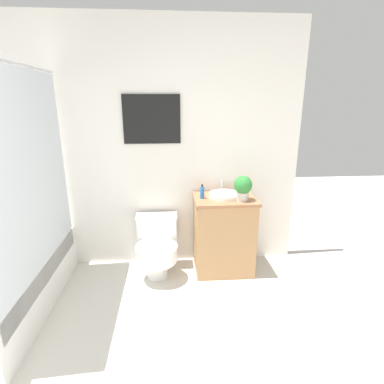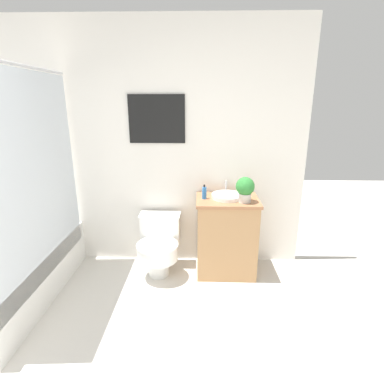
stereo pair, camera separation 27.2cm
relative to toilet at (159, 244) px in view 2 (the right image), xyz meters
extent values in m
cube|color=white|center=(-0.24, 0.30, 0.93)|extent=(3.49, 0.05, 2.50)
cube|color=black|center=(-0.02, 0.27, 1.23)|extent=(0.56, 0.02, 0.47)
cube|color=silver|center=(-0.02, 0.26, 1.23)|extent=(0.53, 0.01, 0.44)
cube|color=white|center=(-1.19, -0.49, -0.10)|extent=(0.59, 1.55, 0.44)
cube|color=silver|center=(-0.90, -0.49, 0.79)|extent=(0.01, 1.42, 1.68)
cylinder|color=#B7B7BC|center=(-0.90, -0.49, 1.65)|extent=(0.02, 1.42, 0.02)
cylinder|color=white|center=(0.00, -0.06, -0.21)|extent=(0.21, 0.21, 0.21)
cylinder|color=white|center=(0.00, -0.11, -0.04)|extent=(0.40, 0.40, 0.14)
cylinder|color=white|center=(0.00, -0.11, 0.04)|extent=(0.41, 0.41, 0.02)
cube|color=white|center=(0.00, 0.14, 0.09)|extent=(0.40, 0.18, 0.32)
cube|color=white|center=(0.00, 0.14, 0.26)|extent=(0.42, 0.19, 0.02)
cube|color=#AD7F51|center=(0.69, 0.03, 0.07)|extent=(0.58, 0.44, 0.77)
cube|color=#9E6642|center=(0.69, 0.03, 0.47)|extent=(0.61, 0.47, 0.03)
cylinder|color=white|center=(0.69, 0.05, 0.50)|extent=(0.31, 0.31, 0.04)
cylinder|color=silver|center=(0.69, 0.23, 0.55)|extent=(0.02, 0.02, 0.13)
cylinder|color=#2D6BB2|center=(0.46, 0.03, 0.54)|extent=(0.04, 0.04, 0.12)
cylinder|color=black|center=(0.46, 0.03, 0.61)|extent=(0.02, 0.02, 0.02)
cylinder|color=beige|center=(0.84, -0.06, 0.53)|extent=(0.12, 0.12, 0.08)
sphere|color=#2D7A33|center=(0.84, -0.06, 0.64)|extent=(0.18, 0.18, 0.18)
camera|label=1|loc=(0.14, -2.77, 1.40)|focal=28.00mm
camera|label=2|loc=(0.42, -2.77, 1.40)|focal=28.00mm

